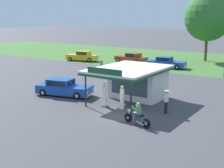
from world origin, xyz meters
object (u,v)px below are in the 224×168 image
object	(u,v)px
gas_pump_offside	(122,99)
featured_classic_sedan	(64,88)
bystander_standing_back_lot	(154,66)
bystander_admiring_sedan	(121,70)
gas_pump_nearside	(105,96)
motorcycle_with_rider	(138,116)
parked_car_back_row_right	(131,58)
bystander_leaning_by_kiosk	(102,67)
parked_car_back_row_centre_left	(166,63)
parked_car_back_row_far_right	(82,56)
bystander_chatting_near_pumps	(166,101)

from	to	relation	value
gas_pump_offside	featured_classic_sedan	bearing A→B (deg)	173.15
bystander_standing_back_lot	bystander_admiring_sedan	size ratio (longest dim) A/B	0.96
gas_pump_nearside	motorcycle_with_rider	xyz separation A→B (m)	(4.28, -2.28, -0.23)
gas_pump_nearside	bystander_standing_back_lot	world-z (taller)	gas_pump_nearside
featured_classic_sedan	bystander_standing_back_lot	xyz separation A→B (m)	(1.33, 15.61, 0.09)
parked_car_back_row_right	bystander_standing_back_lot	size ratio (longest dim) A/B	3.69
bystander_standing_back_lot	bystander_leaning_by_kiosk	distance (m)	6.93
gas_pump_nearside	bystander_admiring_sedan	xyz separation A→B (m)	(-5.67, 11.27, -0.08)
featured_classic_sedan	parked_car_back_row_right	bearing A→B (deg)	104.14
motorcycle_with_rider	parked_car_back_row_right	xyz separation A→B (m)	(-14.75, 24.21, 0.01)
gas_pump_offside	parked_car_back_row_centre_left	bearing A→B (deg)	105.16
gas_pump_nearside	bystander_leaning_by_kiosk	size ratio (longest dim) A/B	1.13
gas_pump_nearside	gas_pump_offside	distance (m)	1.63
parked_car_back_row_far_right	bystander_leaning_by_kiosk	distance (m)	11.86
gas_pump_offside	bystander_leaning_by_kiosk	distance (m)	15.33
bystander_chatting_near_pumps	featured_classic_sedan	bearing A→B (deg)	-178.25
gas_pump_nearside	featured_classic_sedan	size ratio (longest dim) A/B	0.36
parked_car_back_row_centre_left	bystander_standing_back_lot	distance (m)	3.76
bystander_admiring_sedan	bystander_leaning_by_kiosk	xyz separation A→B (m)	(-2.93, 0.14, 0.10)
featured_classic_sedan	bystander_leaning_by_kiosk	bearing A→B (deg)	108.01
featured_classic_sedan	parked_car_back_row_far_right	xyz separation A→B (m)	(-12.68, 18.03, 0.02)
parked_car_back_row_centre_left	bystander_leaning_by_kiosk	distance (m)	9.99
gas_pump_nearside	gas_pump_offside	size ratio (longest dim) A/B	1.00
parked_car_back_row_centre_left	bystander_leaning_by_kiosk	xyz separation A→B (m)	(-4.77, -8.77, 0.21)
motorcycle_with_rider	bystander_standing_back_lot	size ratio (longest dim) A/B	1.49
gas_pump_offside	bystander_leaning_by_kiosk	bearing A→B (deg)	131.90
motorcycle_with_rider	bystander_admiring_sedan	xyz separation A→B (m)	(-9.95, 13.54, 0.15)
gas_pump_nearside	featured_classic_sedan	distance (m)	5.23
bystander_admiring_sedan	gas_pump_offside	bearing A→B (deg)	-57.05
gas_pump_offside	bystander_standing_back_lot	xyz separation A→B (m)	(-5.47, 16.43, -0.10)
bystander_admiring_sedan	featured_classic_sedan	bearing A→B (deg)	-87.20
bystander_leaning_by_kiosk	featured_classic_sedan	bearing A→B (deg)	-71.99
parked_car_back_row_far_right	bystander_admiring_sedan	distance (m)	14.33
bystander_chatting_near_pumps	bystander_leaning_by_kiosk	bearing A→B (deg)	142.42
parked_car_back_row_centre_left	parked_car_back_row_far_right	bearing A→B (deg)	-174.55
bystander_standing_back_lot	featured_classic_sedan	bearing A→B (deg)	-94.86
gas_pump_offside	parked_car_back_row_centre_left	distance (m)	20.91
parked_car_back_row_centre_left	parked_car_back_row_right	distance (m)	6.87
featured_classic_sedan	parked_car_back_row_right	distance (m)	21.78
parked_car_back_row_centre_left	bystander_leaning_by_kiosk	size ratio (longest dim) A/B	3.32
parked_car_back_row_right	parked_car_back_row_centre_left	bearing A→B (deg)	-14.79
parked_car_back_row_far_right	bystander_chatting_near_pumps	distance (m)	28.73
parked_car_back_row_centre_left	bystander_standing_back_lot	bearing A→B (deg)	-89.99
gas_pump_nearside	parked_car_back_row_far_right	distance (m)	25.95
bystander_standing_back_lot	bystander_admiring_sedan	world-z (taller)	bystander_admiring_sedan
gas_pump_nearside	parked_car_back_row_centre_left	world-z (taller)	gas_pump_nearside
gas_pump_nearside	bystander_standing_back_lot	xyz separation A→B (m)	(-3.83, 16.43, -0.10)
gas_pump_nearside	bystander_leaning_by_kiosk	distance (m)	14.29
gas_pump_offside	featured_classic_sedan	distance (m)	6.84
parked_car_back_row_centre_left	bystander_leaning_by_kiosk	bearing A→B (deg)	-118.54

